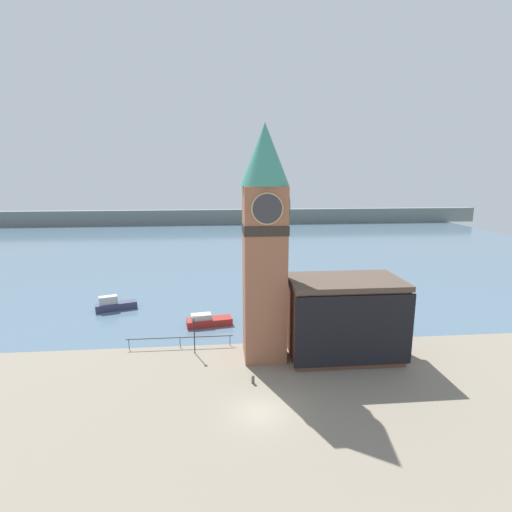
% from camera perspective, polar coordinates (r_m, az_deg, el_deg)
% --- Properties ---
extents(ground_plane, '(160.00, 160.00, 0.00)m').
position_cam_1_polar(ground_plane, '(32.14, 0.53, -21.44)').
color(ground_plane, gray).
extents(water, '(160.00, 120.00, 0.00)m').
position_cam_1_polar(water, '(100.71, -3.70, 1.75)').
color(water, slate).
rests_on(water, ground_plane).
extents(far_shoreline, '(180.00, 3.00, 5.00)m').
position_cam_1_polar(far_shoreline, '(139.96, -4.21, 5.62)').
color(far_shoreline, slate).
rests_on(far_shoreline, water).
extents(pier_railing, '(10.87, 0.08, 1.09)m').
position_cam_1_polar(pier_railing, '(42.50, -10.82, -11.49)').
color(pier_railing, '#333338').
rests_on(pier_railing, ground_plane).
extents(clock_tower, '(4.45, 4.45, 21.95)m').
position_cam_1_polar(clock_tower, '(36.76, 1.23, 2.48)').
color(clock_tower, '#935B42').
rests_on(clock_tower, ground_plane).
extents(pier_building, '(10.83, 6.64, 7.71)m').
position_cam_1_polar(pier_building, '(39.99, 12.47, -8.57)').
color(pier_building, brown).
rests_on(pier_building, ground_plane).
extents(boat_near, '(5.49, 2.63, 1.46)m').
position_cam_1_polar(boat_near, '(47.79, -6.91, -9.18)').
color(boat_near, maroon).
rests_on(boat_near, water).
extents(boat_far, '(5.36, 3.09, 1.94)m').
position_cam_1_polar(boat_far, '(55.70, -19.59, -6.55)').
color(boat_far, '#333856').
rests_on(boat_far, water).
extents(mooring_bollard_near, '(0.27, 0.27, 0.72)m').
position_cam_1_polar(mooring_bollard_near, '(35.57, -0.43, -17.16)').
color(mooring_bollard_near, brown).
rests_on(mooring_bollard_near, ground_plane).
extents(lamp_post, '(0.32, 0.32, 4.00)m').
position_cam_1_polar(lamp_post, '(40.21, -8.85, -9.97)').
color(lamp_post, black).
rests_on(lamp_post, ground_plane).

